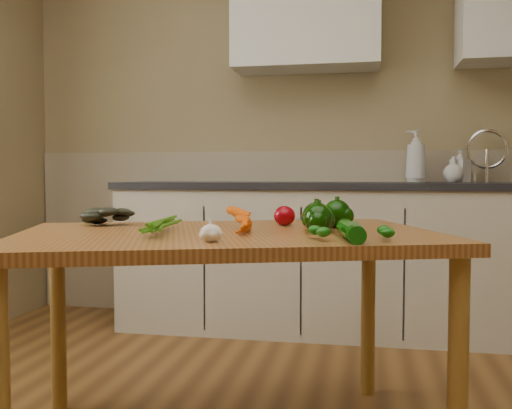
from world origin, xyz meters
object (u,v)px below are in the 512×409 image
at_px(garlic_bulb, 211,233).
at_px(zucchini_a, 349,230).
at_px(soap_bottle_a, 416,156).
at_px(zucchini_b, 355,232).
at_px(table, 228,256).
at_px(soap_bottle_b, 460,165).
at_px(soap_bottle_c, 453,170).
at_px(pepper_a, 316,217).
at_px(tomato_a, 285,216).
at_px(pepper_c, 318,219).
at_px(pepper_b, 337,214).
at_px(carrot_bunch, 216,222).
at_px(leafy_greens, 107,213).
at_px(tomato_b, 311,216).
at_px(tomato_c, 327,216).

relative_size(garlic_bulb, zucchini_a, 0.29).
bearing_deg(soap_bottle_a, zucchini_b, 13.88).
bearing_deg(table, zucchini_b, -45.31).
height_order(soap_bottle_b, zucchini_b, soap_bottle_b).
bearing_deg(soap_bottle_b, table, 99.50).
height_order(soap_bottle_b, soap_bottle_c, soap_bottle_b).
bearing_deg(zucchini_a, zucchini_b, -73.17).
bearing_deg(zucchini_b, soap_bottle_c, 73.90).
bearing_deg(pepper_a, tomato_a, 126.79).
xyz_separation_m(table, soap_bottle_c, (0.97, 1.65, 0.31)).
height_order(table, pepper_c, pepper_c).
bearing_deg(zucchini_b, pepper_a, 115.73).
relative_size(table, pepper_a, 16.56).
bearing_deg(soap_bottle_a, zucchini_a, 13.01).
distance_m(soap_bottle_b, pepper_b, 1.67).
height_order(soap_bottle_b, pepper_c, soap_bottle_b).
height_order(garlic_bulb, zucchini_a, zucchini_a).
distance_m(garlic_bulb, zucchini_b, 0.42).
xyz_separation_m(carrot_bunch, pepper_b, (0.40, 0.21, 0.02)).
height_order(pepper_a, tomato_a, pepper_a).
xyz_separation_m(leafy_greens, tomato_a, (0.66, 0.12, -0.01)).
bearing_deg(pepper_c, leafy_greens, 171.08).
bearing_deg(pepper_b, zucchini_a, -80.86).
bearing_deg(zucchini_a, garlic_bulb, -158.18).
xyz_separation_m(soap_bottle_b, tomato_b, (-0.76, -1.42, -0.21)).
distance_m(pepper_a, pepper_c, 0.07).
distance_m(soap_bottle_c, garlic_bulb, 2.19).
bearing_deg(soap_bottle_c, zucchini_a, -129.68).
relative_size(tomato_a, zucchini_b, 0.45).
bearing_deg(leafy_greens, tomato_c, 12.95).
relative_size(tomato_c, zucchini_a, 0.35).
relative_size(table, soap_bottle_a, 5.13).
height_order(pepper_c, zucchini_a, pepper_c).
height_order(tomato_c, zucchini_b, tomato_c).
xyz_separation_m(leafy_greens, garlic_bulb, (0.53, -0.44, -0.02)).
bearing_deg(zucchini_a, soap_bottle_a, 79.48).
bearing_deg(soap_bottle_b, tomato_b, 102.28).
bearing_deg(soap_bottle_b, pepper_b, 106.92).
height_order(soap_bottle_a, garlic_bulb, soap_bottle_a).
distance_m(table, zucchini_a, 0.46).
distance_m(soap_bottle_c, tomato_a, 1.63).
height_order(garlic_bulb, tomato_c, tomato_c).
bearing_deg(table, carrot_bunch, -165.61).
bearing_deg(pepper_c, pepper_b, 74.19).
xyz_separation_m(tomato_c, zucchini_b, (0.12, -0.53, -0.01)).
height_order(table, pepper_b, pepper_b).
relative_size(leafy_greens, zucchini_a, 0.96).
height_order(zucchini_a, zucchini_b, same).
relative_size(pepper_a, pepper_b, 0.96).
height_order(tomato_c, zucchini_a, tomato_c).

